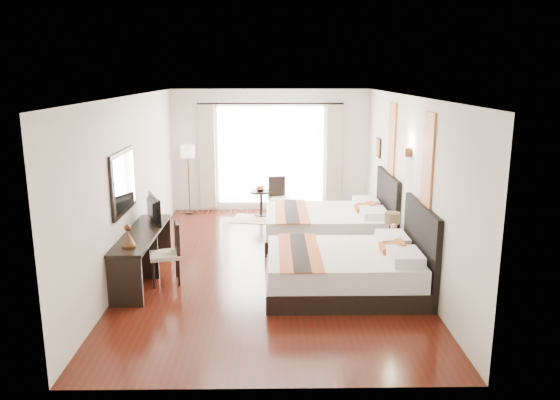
{
  "coord_description": "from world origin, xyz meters",
  "views": [
    {
      "loc": [
        0.03,
        -8.75,
        3.16
      ],
      "look_at": [
        0.16,
        0.23,
        1.05
      ],
      "focal_mm": 35.0,
      "sensor_mm": 36.0,
      "label": 1
    }
  ],
  "objects_px": {
    "desk_chair": "(167,264)",
    "fruit_bowl": "(260,190)",
    "table_lamp": "(392,220)",
    "console_desk": "(143,256)",
    "window_chair": "(279,205)",
    "nightstand": "(392,251)",
    "bed_near": "(349,269)",
    "vase": "(393,236)",
    "television": "(150,210)",
    "floor_lamp": "(188,156)",
    "side_table": "(261,203)",
    "bed_far": "(331,225)"
  },
  "relations": [
    {
      "from": "table_lamp",
      "to": "console_desk",
      "type": "relative_size",
      "value": 0.18
    },
    {
      "from": "console_desk",
      "to": "side_table",
      "type": "bearing_deg",
      "value": 65.17
    },
    {
      "from": "nightstand",
      "to": "floor_lamp",
      "type": "xyz_separation_m",
      "value": [
        -3.89,
        3.59,
        1.07
      ]
    },
    {
      "from": "bed_near",
      "to": "table_lamp",
      "type": "bearing_deg",
      "value": 52.6
    },
    {
      "from": "table_lamp",
      "to": "desk_chair",
      "type": "relative_size",
      "value": 0.41
    },
    {
      "from": "floor_lamp",
      "to": "fruit_bowl",
      "type": "height_order",
      "value": "floor_lamp"
    },
    {
      "from": "television",
      "to": "side_table",
      "type": "bearing_deg",
      "value": -51.85
    },
    {
      "from": "desk_chair",
      "to": "fruit_bowl",
      "type": "distance_m",
      "value": 4.24
    },
    {
      "from": "floor_lamp",
      "to": "fruit_bowl",
      "type": "xyz_separation_m",
      "value": [
        1.63,
        -0.27,
        -0.73
      ]
    },
    {
      "from": "table_lamp",
      "to": "floor_lamp",
      "type": "bearing_deg",
      "value": 138.19
    },
    {
      "from": "console_desk",
      "to": "nightstand",
      "type": "bearing_deg",
      "value": 7.18
    },
    {
      "from": "television",
      "to": "bed_near",
      "type": "bearing_deg",
      "value": -132.64
    },
    {
      "from": "bed_near",
      "to": "vase",
      "type": "height_order",
      "value": "bed_near"
    },
    {
      "from": "console_desk",
      "to": "window_chair",
      "type": "bearing_deg",
      "value": 60.07
    },
    {
      "from": "window_chair",
      "to": "desk_chair",
      "type": "bearing_deg",
      "value": -37.04
    },
    {
      "from": "bed_near",
      "to": "window_chair",
      "type": "height_order",
      "value": "bed_near"
    },
    {
      "from": "vase",
      "to": "window_chair",
      "type": "xyz_separation_m",
      "value": [
        -1.83,
        3.4,
        -0.3
      ]
    },
    {
      "from": "fruit_bowl",
      "to": "bed_near",
      "type": "bearing_deg",
      "value": -72.23
    },
    {
      "from": "table_lamp",
      "to": "television",
      "type": "height_order",
      "value": "television"
    },
    {
      "from": "table_lamp",
      "to": "desk_chair",
      "type": "distance_m",
      "value": 3.74
    },
    {
      "from": "television",
      "to": "desk_chair",
      "type": "relative_size",
      "value": 0.81
    },
    {
      "from": "nightstand",
      "to": "console_desk",
      "type": "relative_size",
      "value": 0.25
    },
    {
      "from": "side_table",
      "to": "console_desk",
      "type": "bearing_deg",
      "value": -114.83
    },
    {
      "from": "bed_near",
      "to": "television",
      "type": "distance_m",
      "value": 3.37
    },
    {
      "from": "bed_far",
      "to": "window_chair",
      "type": "height_order",
      "value": "bed_far"
    },
    {
      "from": "nightstand",
      "to": "table_lamp",
      "type": "distance_m",
      "value": 0.52
    },
    {
      "from": "floor_lamp",
      "to": "fruit_bowl",
      "type": "distance_m",
      "value": 1.8
    },
    {
      "from": "table_lamp",
      "to": "television",
      "type": "relative_size",
      "value": 0.51
    },
    {
      "from": "television",
      "to": "table_lamp",
      "type": "bearing_deg",
      "value": -112.8
    },
    {
      "from": "bed_far",
      "to": "floor_lamp",
      "type": "bearing_deg",
      "value": 142.96
    },
    {
      "from": "bed_near",
      "to": "window_chair",
      "type": "bearing_deg",
      "value": 102.96
    },
    {
      "from": "nightstand",
      "to": "bed_far",
      "type": "bearing_deg",
      "value": 123.71
    },
    {
      "from": "nightstand",
      "to": "table_lamp",
      "type": "bearing_deg",
      "value": 86.58
    },
    {
      "from": "desk_chair",
      "to": "side_table",
      "type": "xyz_separation_m",
      "value": [
        1.37,
        4.01,
        -0.0
      ]
    },
    {
      "from": "vase",
      "to": "fruit_bowl",
      "type": "distance_m",
      "value": 4.12
    },
    {
      "from": "bed_near",
      "to": "bed_far",
      "type": "xyz_separation_m",
      "value": [
        -0.02,
        2.35,
        0.01
      ]
    },
    {
      "from": "console_desk",
      "to": "floor_lamp",
      "type": "height_order",
      "value": "floor_lamp"
    },
    {
      "from": "side_table",
      "to": "window_chair",
      "type": "xyz_separation_m",
      "value": [
        0.39,
        -0.08,
        -0.02
      ]
    },
    {
      "from": "console_desk",
      "to": "desk_chair",
      "type": "height_order",
      "value": "desk_chair"
    },
    {
      "from": "console_desk",
      "to": "side_table",
      "type": "height_order",
      "value": "console_desk"
    },
    {
      "from": "vase",
      "to": "nightstand",
      "type": "bearing_deg",
      "value": 81.5
    },
    {
      "from": "television",
      "to": "fruit_bowl",
      "type": "height_order",
      "value": "television"
    },
    {
      "from": "bed_near",
      "to": "side_table",
      "type": "bearing_deg",
      "value": 107.53
    },
    {
      "from": "floor_lamp",
      "to": "desk_chair",
      "type": "bearing_deg",
      "value": -86.35
    },
    {
      "from": "table_lamp",
      "to": "floor_lamp",
      "type": "relative_size",
      "value": 0.25
    },
    {
      "from": "bed_near",
      "to": "fruit_bowl",
      "type": "bearing_deg",
      "value": 107.77
    },
    {
      "from": "bed_far",
      "to": "television",
      "type": "relative_size",
      "value": 3.03
    },
    {
      "from": "table_lamp",
      "to": "console_desk",
      "type": "bearing_deg",
      "value": -171.3
    },
    {
      "from": "vase",
      "to": "bed_far",
      "type": "bearing_deg",
      "value": 120.42
    },
    {
      "from": "television",
      "to": "window_chair",
      "type": "bearing_deg",
      "value": -57.49
    }
  ]
}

